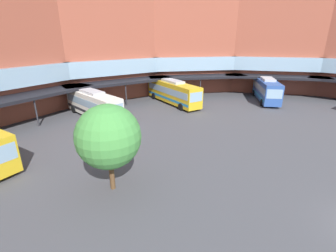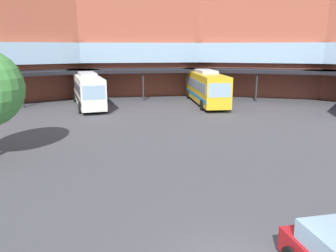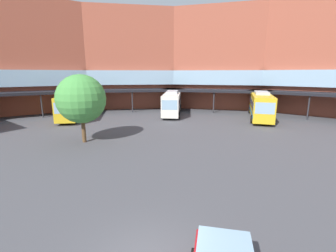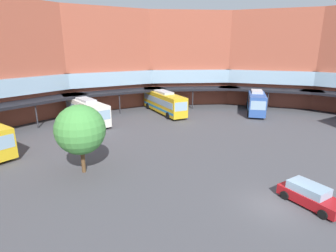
% 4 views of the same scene
% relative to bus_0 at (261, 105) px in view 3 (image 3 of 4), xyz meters
% --- Properties ---
extents(station_building, '(86.13, 48.23, 17.65)m').
position_rel_bus_0_xyz_m(station_building, '(-12.77, -3.74, 6.45)').
color(station_building, '#9E4C38').
rests_on(station_building, ground).
extents(bus_0, '(5.45, 12.52, 3.85)m').
position_rel_bus_0_xyz_m(bus_0, '(0.00, 0.00, 0.00)').
color(bus_0, gold).
rests_on(bus_0, ground).
extents(bus_2, '(4.92, 12.37, 3.78)m').
position_rel_bus_0_xyz_m(bus_2, '(-26.95, -0.70, -0.03)').
color(bus_2, gold).
rests_on(bus_2, ground).
extents(bus_5, '(3.00, 11.25, 3.69)m').
position_rel_bus_0_xyz_m(bus_5, '(-12.81, 2.83, -0.08)').
color(bus_5, silver).
rests_on(bus_5, ground).
extents(plaza_tree, '(4.45, 4.45, 6.31)m').
position_rel_bus_0_xyz_m(plaza_tree, '(-20.65, -13.18, 2.12)').
color(plaza_tree, brown).
rests_on(plaza_tree, ground).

